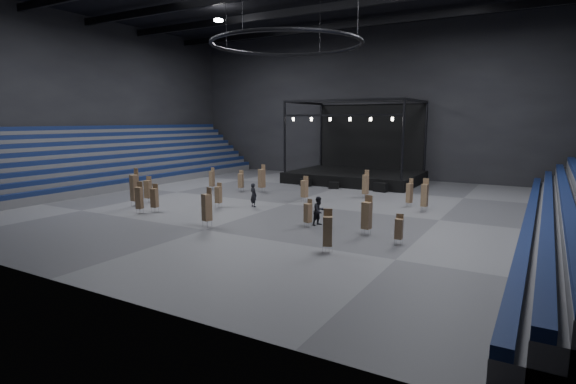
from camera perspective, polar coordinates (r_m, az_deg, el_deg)
The scene contains 29 objects.
floor at distance 37.92m, azimuth -0.16°, elevation -1.52°, with size 50.00×50.00×0.00m, color #525255.
wall_back at distance 56.45m, azimuth 10.81°, elevation 10.99°, with size 50.00×0.20×18.00m, color black.
wall_front at distance 21.92m, azimuth -29.80°, elevation 13.18°, with size 50.00×0.20×18.00m, color black.
wall_left at distance 54.35m, azimuth -24.02°, elevation 10.45°, with size 0.20×42.00×18.00m, color black.
bleachers_left at distance 52.93m, azimuth -22.19°, elevation 2.73°, with size 7.20×40.00×6.40m.
stage at distance 52.24m, azimuth 8.83°, elevation 2.91°, with size 14.00×10.00×9.20m.
truss_ring at distance 37.75m, azimuth -0.17°, elevation 18.27°, with size 12.30×12.30×5.15m.
flight_case_left at distance 48.10m, azimuth 2.24°, elevation 1.22°, with size 1.20×0.60×0.80m, color black.
flight_case_mid at distance 46.49m, azimuth 5.84°, elevation 0.84°, with size 1.04×0.52×0.70m, color black.
flight_case_right at distance 45.16m, azimuth 11.68°, elevation 0.60°, with size 1.37×0.69×0.91m, color black.
chair_stack_0 at distance 29.53m, azimuth 2.56°, elevation -2.61°, with size 0.53×0.53×1.89m.
chair_stack_1 at distance 35.72m, azimuth -18.37°, elevation -0.64°, with size 0.54×0.54×2.42m.
chair_stack_2 at distance 23.90m, azimuth 5.05°, elevation -4.86°, with size 0.64×0.64×2.37m.
chair_stack_3 at distance 38.72m, azimuth 2.12°, elevation 0.47°, with size 0.53×0.53×2.23m.
chair_stack_4 at distance 46.12m, azimuth -9.64°, elevation 1.72°, with size 0.43×0.43×2.27m.
chair_stack_5 at distance 36.23m, azimuth 16.97°, elevation -0.33°, with size 0.49×0.49×2.56m.
chair_stack_6 at distance 44.13m, azimuth -3.34°, elevation 1.80°, with size 0.67×0.67×2.69m.
chair_stack_7 at distance 30.05m, azimuth -10.26°, elevation -1.84°, with size 0.65×0.65×2.64m.
chair_stack_8 at distance 40.09m, azimuth -17.36°, elevation 0.38°, with size 0.59×0.59×2.28m.
chair_stack_9 at distance 36.67m, azimuth -8.83°, elevation -0.30°, with size 0.47×0.47×2.01m.
chair_stack_10 at distance 38.74m, azimuth -18.90°, elevation 0.58°, with size 0.62×0.62×3.13m.
chair_stack_11 at distance 37.80m, azimuth 15.18°, elevation -0.06°, with size 0.54×0.54×2.32m.
chair_stack_12 at distance 27.80m, azimuth 9.97°, elevation -2.87°, with size 0.57×0.57×2.48m.
chair_stack_13 at distance 44.61m, azimuth -6.01°, elevation 1.49°, with size 0.58×0.58×2.11m.
chair_stack_14 at distance 41.13m, azimuth 9.82°, elevation 1.01°, with size 0.53×0.53×2.56m.
chair_stack_15 at distance 35.85m, azimuth -16.60°, elevation -0.66°, with size 0.56×0.56×2.18m.
chair_stack_16 at distance 26.17m, azimuth 13.91°, elevation -4.50°, with size 0.46×0.46×1.77m.
man_center at distance 36.63m, azimuth -4.41°, elevation -0.39°, with size 0.70×0.46×1.93m, color black.
crew_member at distance 30.16m, azimuth 3.95°, elevation -2.42°, with size 0.95×0.74×1.96m, color black.
Camera 1 is at (18.73, -32.22, 7.00)m, focal length 28.00 mm.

